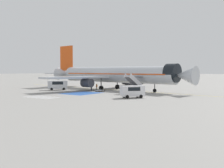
{
  "coord_description": "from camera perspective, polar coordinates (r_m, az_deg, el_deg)",
  "views": [
    {
      "loc": [
        38.33,
        -54.95,
        5.02
      ],
      "look_at": [
        2.13,
        -3.12,
        1.67
      ],
      "focal_mm": 42.0,
      "sensor_mm": 36.0,
      "label": 1
    }
  ],
  "objects": [
    {
      "name": "apron_walkway_bar_4",
      "position": [
        49.09,
        -13.74,
        -2.92
      ],
      "size": [
        0.44,
        3.6,
        0.01
      ],
      "primitive_type": "cube",
      "color": "silver",
      "rests_on": "ground_plane"
    },
    {
      "name": "apron_walkway_bar_2",
      "position": [
        50.91,
        -15.52,
        -2.73
      ],
      "size": [
        0.44,
        3.6,
        0.01
      ],
      "primitive_type": "cube",
      "color": "silver",
      "rests_on": "ground_plane"
    },
    {
      "name": "service_van_1",
      "position": [
        47.48,
        4.47,
        -1.46
      ],
      "size": [
        4.08,
        4.43,
        2.19
      ],
      "rotation": [
        0.0,
        0.0,
        2.46
      ],
      "color": "silver",
      "rests_on": "ground_plane"
    },
    {
      "name": "apron_walkway_bar_5",
      "position": [
        48.2,
        -12.79,
        -3.02
      ],
      "size": [
        0.44,
        3.6,
        0.01
      ],
      "primitive_type": "cube",
      "color": "silver",
      "rests_on": "ground_plane"
    },
    {
      "name": "apron_stand_patch_blue",
      "position": [
        57.33,
        -6.62,
        -2.01
      ],
      "size": [
        6.52,
        8.19,
        0.01
      ],
      "primitive_type": "cube",
      "color": "#2856A8",
      "rests_on": "ground_plane"
    },
    {
      "name": "apron_walkway_bar_0",
      "position": [
        52.77,
        -17.18,
        -2.56
      ],
      "size": [
        0.44,
        3.6,
        0.01
      ],
      "primitive_type": "cube",
      "color": "silver",
      "rests_on": "ground_plane"
    },
    {
      "name": "ground_plane",
      "position": [
        67.19,
        0.03,
        -1.25
      ],
      "size": [
        600.0,
        600.0,
        0.0
      ],
      "primitive_type": "plane",
      "color": "gray"
    },
    {
      "name": "fuel_tanker",
      "position": [
        91.72,
        4.82,
        1.05
      ],
      "size": [
        2.74,
        10.86,
        3.67
      ],
      "rotation": [
        0.0,
        0.0,
        0.01
      ],
      "color": "#38383D",
      "rests_on": "ground_plane"
    },
    {
      "name": "airliner",
      "position": [
        67.5,
        0.06,
        2.08
      ],
      "size": [
        45.4,
        36.45,
        12.36
      ],
      "rotation": [
        0.0,
        0.0,
        -1.69
      ],
      "color": "#B7BCC4",
      "rests_on": "ground_plane"
    },
    {
      "name": "apron_leadline_yellow",
      "position": [
        67.21,
        0.5,
        -1.25
      ],
      "size": [
        78.21,
        9.83,
        0.01
      ],
      "primitive_type": "cube",
      "rotation": [
        0.0,
        0.0,
        -1.69
      ],
      "color": "gold",
      "rests_on": "ground_plane"
    },
    {
      "name": "boarding_stairs_forward",
      "position": [
        57.56,
        4.63,
        -0.95
      ],
      "size": [
        2.77,
        5.43,
        4.37
      ],
      "rotation": [
        0.0,
        0.0,
        -0.12
      ],
      "color": "#ADB2BA",
      "rests_on": "ground_plane"
    },
    {
      "name": "ground_crew_0",
      "position": [
        66.12,
        -4.51,
        -0.43
      ],
      "size": [
        0.48,
        0.45,
        1.8
      ],
      "rotation": [
        0.0,
        0.0,
        0.7
      ],
      "color": "#191E38",
      "rests_on": "ground_plane"
    },
    {
      "name": "apron_walkway_bar_3",
      "position": [
        49.99,
        -14.65,
        -2.83
      ],
      "size": [
        0.44,
        3.6,
        0.01
      ],
      "primitive_type": "cube",
      "color": "silver",
      "rests_on": "ground_plane"
    },
    {
      "name": "service_van_0",
      "position": [
        67.75,
        -11.79,
        -0.09
      ],
      "size": [
        4.67,
        5.04,
        2.36
      ],
      "rotation": [
        0.0,
        0.0,
        2.45
      ],
      "color": "silver",
      "rests_on": "ground_plane"
    },
    {
      "name": "baggage_cart",
      "position": [
        61.96,
        -2.58,
        -1.38
      ],
      "size": [
        2.07,
        2.88,
        0.87
      ],
      "rotation": [
        0.0,
        0.0,
        0.24
      ],
      "color": "gray",
      "rests_on": "ground_plane"
    },
    {
      "name": "apron_walkway_bar_1",
      "position": [
        51.84,
        -16.37,
        -2.64
      ],
      "size": [
        0.44,
        3.6,
        0.01
      ],
      "primitive_type": "cube",
      "color": "silver",
      "rests_on": "ground_plane"
    },
    {
      "name": "ground_crew_1",
      "position": [
        65.01,
        -3.34,
        -0.56
      ],
      "size": [
        0.49,
        0.4,
        1.66
      ],
      "rotation": [
        0.0,
        0.0,
        5.79
      ],
      "color": "black",
      "rests_on": "ground_plane"
    }
  ]
}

